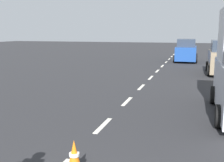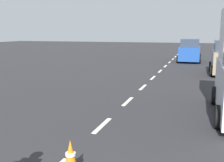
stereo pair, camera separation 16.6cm
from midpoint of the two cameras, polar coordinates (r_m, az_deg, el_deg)
The scene contains 5 objects.
ground_plane at distance 23.03m, azimuth 10.16°, elevation 3.12°, with size 96.00×96.00×0.00m, color #28282B.
lane_center_line at distance 27.18m, azimuth 11.20°, elevation 4.15°, with size 0.14×46.40×0.01m.
traffic_cone_near at distance 5.66m, azimuth -8.60°, elevation -15.14°, with size 0.36×0.36×0.68m.
car_parked_far at distance 19.40m, azimuth 21.63°, elevation 4.32°, with size 2.01×3.89×2.19m.
car_outgoing_far at distance 26.52m, azimuth 14.77°, elevation 5.94°, with size 2.04×3.96×2.07m.
Camera 1 is at (2.51, -1.74, 2.74)m, focal length 44.61 mm.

